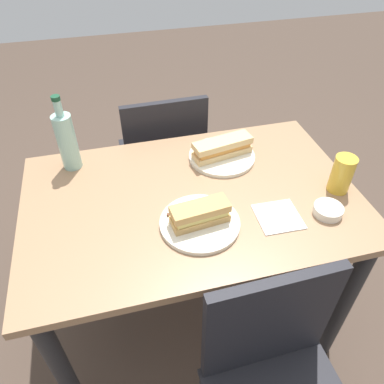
# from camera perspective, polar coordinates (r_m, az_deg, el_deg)

# --- Properties ---
(ground_plane) EXTENTS (8.00, 8.00, 0.00)m
(ground_plane) POSITION_cam_1_polar(r_m,az_deg,el_deg) (1.88, 0.00, -17.81)
(ground_plane) COLOR #47382D
(dining_table) EXTENTS (1.16, 0.75, 0.75)m
(dining_table) POSITION_cam_1_polar(r_m,az_deg,el_deg) (1.38, 0.00, -4.40)
(dining_table) COLOR #997251
(dining_table) RESTS_ON ground
(chair_far) EXTENTS (0.41, 0.41, 0.87)m
(chair_far) POSITION_cam_1_polar(r_m,az_deg,el_deg) (1.88, -4.28, 5.08)
(chair_far) COLOR black
(chair_far) RESTS_ON ground
(plate_near) EXTENTS (0.26, 0.26, 0.01)m
(plate_near) POSITION_cam_1_polar(r_m,az_deg,el_deg) (1.47, 4.59, 5.47)
(plate_near) COLOR silver
(plate_near) RESTS_ON dining_table
(baguette_sandwich_near) EXTENTS (0.24, 0.11, 0.07)m
(baguette_sandwich_near) POSITION_cam_1_polar(r_m,az_deg,el_deg) (1.44, 4.68, 6.80)
(baguette_sandwich_near) COLOR #DBB77A
(baguette_sandwich_near) RESTS_ON plate_near
(knife_near) EXTENTS (0.18, 0.03, 0.01)m
(knife_near) POSITION_cam_1_polar(r_m,az_deg,el_deg) (1.50, 3.16, 6.90)
(knife_near) COLOR silver
(knife_near) RESTS_ON plate_near
(plate_far) EXTENTS (0.26, 0.26, 0.01)m
(plate_far) POSITION_cam_1_polar(r_m,az_deg,el_deg) (1.19, 1.20, -4.77)
(plate_far) COLOR silver
(plate_far) RESTS_ON dining_table
(baguette_sandwich_far) EXTENTS (0.19, 0.09, 0.07)m
(baguette_sandwich_far) POSITION_cam_1_polar(r_m,az_deg,el_deg) (1.16, 1.23, -3.36)
(baguette_sandwich_far) COLOR tan
(baguette_sandwich_far) RESTS_ON plate_far
(knife_far) EXTENTS (0.18, 0.03, 0.01)m
(knife_far) POSITION_cam_1_polar(r_m,az_deg,el_deg) (1.22, -0.30, -2.72)
(knife_far) COLOR silver
(knife_far) RESTS_ON plate_far
(water_bottle) EXTENTS (0.07, 0.07, 0.29)m
(water_bottle) POSITION_cam_1_polar(r_m,az_deg,el_deg) (1.43, -18.65, 7.50)
(water_bottle) COLOR #99C6B7
(water_bottle) RESTS_ON dining_table
(beer_glass) EXTENTS (0.07, 0.07, 0.14)m
(beer_glass) POSITION_cam_1_polar(r_m,az_deg,el_deg) (1.38, 22.00, 2.55)
(beer_glass) COLOR gold
(beer_glass) RESTS_ON dining_table
(olive_bowl) EXTENTS (0.10, 0.10, 0.03)m
(olive_bowl) POSITION_cam_1_polar(r_m,az_deg,el_deg) (1.30, 20.13, -2.64)
(olive_bowl) COLOR silver
(olive_bowl) RESTS_ON dining_table
(paper_napkin) EXTENTS (0.14, 0.14, 0.00)m
(paper_napkin) POSITION_cam_1_polar(r_m,az_deg,el_deg) (1.25, 13.07, -3.69)
(paper_napkin) COLOR white
(paper_napkin) RESTS_ON dining_table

